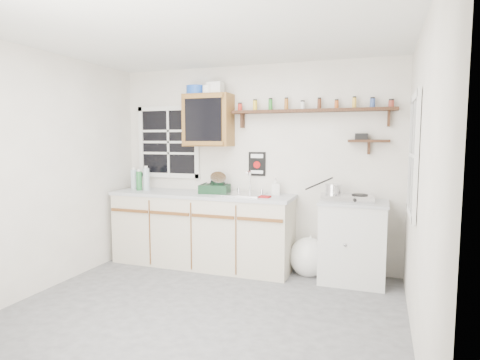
# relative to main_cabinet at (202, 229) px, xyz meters

# --- Properties ---
(room) EXTENTS (3.64, 3.24, 2.54)m
(room) POSITION_rel_main_cabinet_xyz_m (0.58, -1.30, 0.79)
(room) COLOR #4A4A4C
(room) RESTS_ON ground
(main_cabinet) EXTENTS (2.31, 0.63, 0.92)m
(main_cabinet) POSITION_rel_main_cabinet_xyz_m (0.00, 0.00, 0.00)
(main_cabinet) COLOR beige
(main_cabinet) RESTS_ON floor
(right_cabinet) EXTENTS (0.73, 0.57, 0.91)m
(right_cabinet) POSITION_rel_main_cabinet_xyz_m (1.83, 0.03, -0.01)
(right_cabinet) COLOR silver
(right_cabinet) RESTS_ON floor
(sink) EXTENTS (0.52, 0.44, 0.29)m
(sink) POSITION_rel_main_cabinet_xyz_m (0.54, 0.01, 0.47)
(sink) COLOR silver
(sink) RESTS_ON main_cabinet
(upper_cabinet) EXTENTS (0.60, 0.32, 0.65)m
(upper_cabinet) POSITION_rel_main_cabinet_xyz_m (0.03, 0.14, 1.36)
(upper_cabinet) COLOR brown
(upper_cabinet) RESTS_ON wall_back
(upper_cabinet_clutter) EXTENTS (0.48, 0.24, 0.14)m
(upper_cabinet_clutter) POSITION_rel_main_cabinet_xyz_m (-0.02, 0.14, 1.75)
(upper_cabinet_clutter) COLOR #1945A7
(upper_cabinet_clutter) RESTS_ON upper_cabinet
(spice_shelf) EXTENTS (1.91, 0.18, 0.35)m
(spice_shelf) POSITION_rel_main_cabinet_xyz_m (1.31, 0.21, 1.47)
(spice_shelf) COLOR black
(spice_shelf) RESTS_ON wall_back
(secondary_shelf) EXTENTS (0.45, 0.16, 0.24)m
(secondary_shelf) POSITION_rel_main_cabinet_xyz_m (1.94, 0.22, 1.12)
(secondary_shelf) COLOR black
(secondary_shelf) RESTS_ON wall_back
(warning_sign) EXTENTS (0.22, 0.02, 0.30)m
(warning_sign) POSITION_rel_main_cabinet_xyz_m (0.63, 0.29, 0.82)
(warning_sign) COLOR black
(warning_sign) RESTS_ON wall_back
(window_back) EXTENTS (0.93, 0.03, 0.98)m
(window_back) POSITION_rel_main_cabinet_xyz_m (-0.62, 0.29, 1.09)
(window_back) COLOR black
(window_back) RESTS_ON wall_back
(window_right) EXTENTS (0.03, 0.78, 1.08)m
(window_right) POSITION_rel_main_cabinet_xyz_m (2.37, -0.75, 0.99)
(window_right) COLOR black
(window_right) RESTS_ON wall_back
(water_bottles) EXTENTS (0.29, 0.13, 0.32)m
(water_bottles) POSITION_rel_main_cabinet_xyz_m (-0.90, 0.01, 0.60)
(water_bottles) COLOR #A3B8BF
(water_bottles) RESTS_ON main_cabinet
(dish_rack) EXTENTS (0.39, 0.32, 0.27)m
(dish_rack) POSITION_rel_main_cabinet_xyz_m (0.17, 0.06, 0.54)
(dish_rack) COLOR black
(dish_rack) RESTS_ON main_cabinet
(soap_bottle) EXTENTS (0.12, 0.12, 0.21)m
(soap_bottle) POSITION_rel_main_cabinet_xyz_m (0.91, 0.14, 0.56)
(soap_bottle) COLOR silver
(soap_bottle) RESTS_ON main_cabinet
(rag) EXTENTS (0.13, 0.12, 0.02)m
(rag) POSITION_rel_main_cabinet_xyz_m (0.85, -0.10, 0.47)
(rag) COLOR maroon
(rag) RESTS_ON main_cabinet
(hotplate) EXTENTS (0.60, 0.37, 0.08)m
(hotplate) POSITION_rel_main_cabinet_xyz_m (1.76, 0.01, 0.49)
(hotplate) COLOR silver
(hotplate) RESTS_ON right_cabinet
(saucepan) EXTENTS (0.44, 0.25, 0.19)m
(saucepan) POSITION_rel_main_cabinet_xyz_m (1.61, 0.01, 0.58)
(saucepan) COLOR silver
(saucepan) RESTS_ON hotplate
(trash_bag) EXTENTS (0.44, 0.39, 0.50)m
(trash_bag) POSITION_rel_main_cabinet_xyz_m (1.34, 0.09, -0.25)
(trash_bag) COLOR white
(trash_bag) RESTS_ON floor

